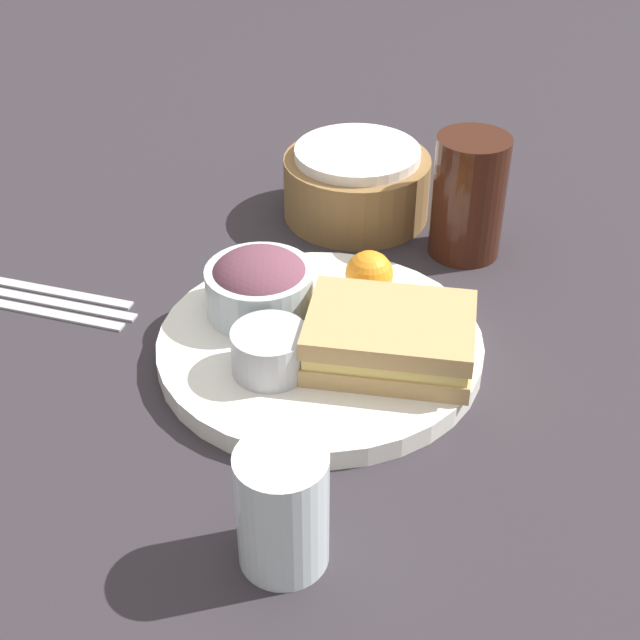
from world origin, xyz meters
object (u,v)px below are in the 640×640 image
salad_bowl (260,285)px  drink_glass (469,197)px  water_glass (282,509)px  plate (320,346)px  fork (40,311)px  bread_basket (357,184)px  spoon (59,291)px  dressing_cup (270,351)px  knife (50,301)px  sandwich (390,337)px

salad_bowl → drink_glass: bearing=52.5°
water_glass → plate: bearing=102.7°
drink_glass → fork: 0.46m
plate → bread_basket: bearing=100.0°
plate → fork: plate is taller
spoon → dressing_cup: bearing=163.7°
drink_glass → water_glass: 0.46m
plate → drink_glass: size_ratio=2.24×
knife → water_glass: 0.41m
sandwich → knife: sandwich is taller
spoon → water_glass: bearing=142.9°
sandwich → bread_basket: (-0.12, 0.28, -0.00)m
fork → knife: size_ratio=0.95×
spoon → water_glass: water_glass is taller
spoon → fork: bearing=90.0°
water_glass → dressing_cup: bearing=114.3°
plate → fork: 0.29m
knife → spoon: 0.02m
bread_basket → dressing_cup: bearing=-86.2°
sandwich → water_glass: bearing=-94.2°
bread_basket → knife: (-0.24, -0.28, -0.04)m
dressing_cup → fork: (-0.26, 0.03, -0.04)m
dressing_cup → bread_basket: bearing=93.8°
dressing_cup → fork: 0.27m
drink_glass → knife: bearing=-147.8°
bread_basket → water_glass: bearing=-78.7°
dressing_cup → water_glass: size_ratio=0.69×
plate → bread_basket: (-0.05, 0.27, 0.03)m
spoon → drink_glass: bearing=-151.7°
fork → water_glass: 0.40m
salad_bowl → drink_glass: drink_glass is taller
knife → water_glass: water_glass is taller
drink_glass → water_glass: drink_glass is taller
plate → salad_bowl: salad_bowl is taller
dressing_cup → drink_glass: bearing=68.1°
dressing_cup → knife: size_ratio=0.36×
dressing_cup → water_glass: 0.19m
drink_glass → fork: (-0.38, -0.25, -0.06)m
knife → spoon: same height
salad_bowl → dressing_cup: salad_bowl is taller
fork → bread_basket: bearing=-130.8°
drink_glass → knife: 0.45m
fork → drink_glass: bearing=-147.6°
sandwich → dressing_cup: sandwich is taller
fork → spoon: bearing=-90.0°
plate → spoon: plate is taller
dressing_cup → drink_glass: size_ratio=0.50×
sandwich → water_glass: 0.22m
sandwich → fork: size_ratio=0.89×
plate → spoon: 0.29m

